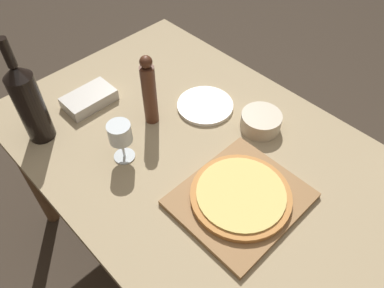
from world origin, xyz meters
name	(u,v)px	position (x,y,z in m)	size (l,w,h in m)	color
ground_plane	(217,269)	(0.00, 0.00, 0.00)	(12.00, 12.00, 0.00)	#382D23
dining_table	(228,188)	(0.00, 0.00, 0.65)	(0.91, 1.65, 0.73)	#9E8966
cutting_board	(240,199)	(-0.05, -0.09, 0.74)	(0.36, 0.31, 0.02)	olive
pizza	(241,195)	(-0.05, -0.09, 0.76)	(0.29, 0.29, 0.02)	#BC7A3D
wine_bottle	(29,102)	(-0.33, 0.55, 0.88)	(0.09, 0.09, 0.38)	black
pepper_mill	(149,92)	(-0.02, 0.35, 0.86)	(0.05, 0.05, 0.27)	#4C2819
wine_glass	(120,135)	(-0.19, 0.28, 0.83)	(0.07, 0.07, 0.14)	silver
small_bowl	(261,121)	(0.22, 0.06, 0.76)	(0.14, 0.14, 0.06)	beige
dinner_plate	(205,106)	(0.16, 0.26, 0.74)	(0.20, 0.20, 0.01)	silver
food_container	(89,99)	(-0.13, 0.57, 0.75)	(0.18, 0.11, 0.04)	#BCB7AD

